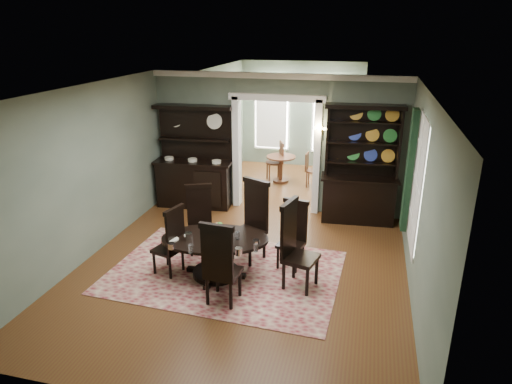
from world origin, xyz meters
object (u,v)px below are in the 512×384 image
Objects in this scene: sideboard at (195,172)px; parlor_table at (281,165)px; welsh_dresser at (360,180)px; dining_table at (215,249)px.

parlor_table is (1.59, 2.10, -0.34)m from sideboard.
welsh_dresser reaches higher than sideboard.
dining_table is 3.29m from sideboard.
dining_table is 3.66m from welsh_dresser.
sideboard is at bearing 105.61° from dining_table.
sideboard is 3.66m from welsh_dresser.
parlor_table is (0.10, 5.02, -0.02)m from dining_table.
sideboard is 2.65m from parlor_table.
welsh_dresser reaches higher than parlor_table.
parlor_table is at bearing 48.10° from sideboard.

